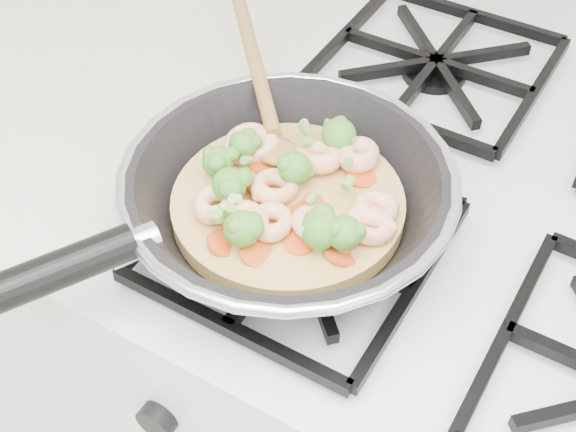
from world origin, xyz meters
The scene contains 2 objects.
counter_left centered at (-0.80, 1.70, 0.45)m, with size 1.00×0.60×0.90m.
skillet centered at (-0.17, 1.55, 0.96)m, with size 0.36×0.53×0.08m.
Camera 1 is at (0.08, 1.14, 1.43)m, focal length 50.09 mm.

